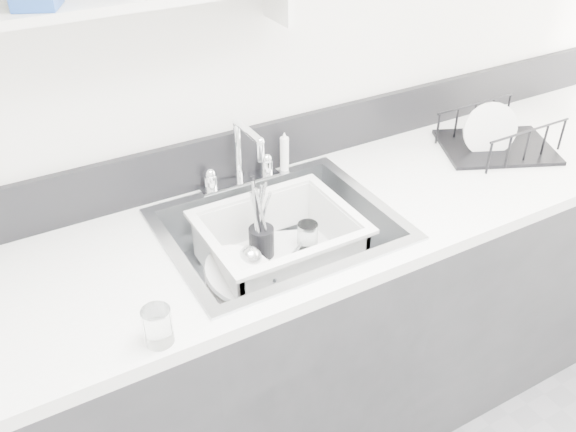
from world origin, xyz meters
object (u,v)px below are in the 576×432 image
counter_run (280,342)px  wash_tub (279,244)px  dish_rack (499,132)px  sink (279,251)px

counter_run → wash_tub: bearing=62.5°
dish_rack → sink: bearing=-153.3°
sink → wash_tub: bearing=62.5°
counter_run → wash_tub: wash_tub is taller
counter_run → wash_tub: (0.01, 0.02, 0.38)m
counter_run → dish_rack: size_ratio=8.71×
wash_tub → sink: bearing=-117.5°
counter_run → dish_rack: dish_rack is taller
wash_tub → dish_rack: dish_rack is taller
counter_run → dish_rack: bearing=2.3°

